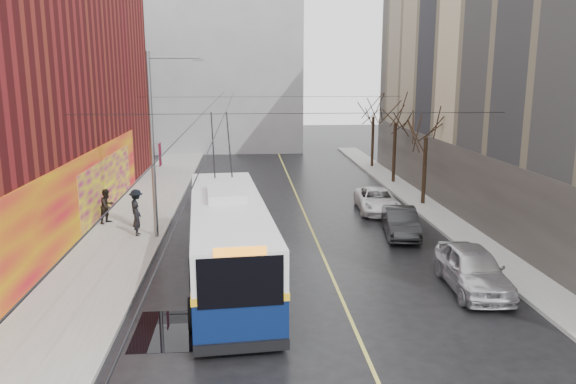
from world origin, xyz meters
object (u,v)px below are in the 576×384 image
tree_near (427,125)px  pedestrian_b (107,206)px  parked_car_a (473,269)px  pedestrian_c (136,207)px  following_car (209,194)px  pedestrian_a (137,219)px  tree_far (374,107)px  trolleybus (228,238)px  parked_car_b (401,222)px  streetlight_pole (155,141)px  tree_mid (396,112)px  parked_car_c (377,200)px

tree_near → pedestrian_b: tree_near is taller
parked_car_a → pedestrian_c: (-14.18, 9.74, 0.28)m
following_car → pedestrian_a: (-3.17, -6.21, 0.18)m
tree_far → trolleybus: bearing=-114.2°
trolleybus → parked_car_b: bearing=28.2°
pedestrian_c → trolleybus: bearing=-167.4°
parked_car_a → tree_far: bearing=88.2°
tree_far → pedestrian_a: tree_far is taller
streetlight_pole → tree_mid: bearing=40.7°
following_car → pedestrian_a: 6.98m
tree_near → following_car: size_ratio=1.35×
streetlight_pole → parked_car_a: size_ratio=1.86×
tree_far → pedestrian_c: (-16.63, -17.82, -4.03)m
pedestrian_c → following_car: bearing=-58.9°
parked_car_a → parked_car_b: parked_car_a is taller
tree_near → pedestrian_b: bearing=-170.0°
parked_car_c → following_car: size_ratio=1.03×
pedestrian_c → parked_car_b: bearing=-120.3°
tree_far → following_car: size_ratio=1.39×
tree_near → tree_mid: bearing=90.0°
tree_mid → parked_car_a: 21.17m
parked_car_b → parked_car_c: size_ratio=0.89×
pedestrian_c → streetlight_pole: bearing=-165.2°
parked_car_a → pedestrian_a: size_ratio=2.89×
trolleybus → parked_car_a: bearing=-15.4°
tree_near → following_car: tree_near is taller
trolleybus → pedestrian_a: 7.69m
trolleybus → parked_car_c: 13.50m
parked_car_c → parked_car_b: bearing=-86.0°
parked_car_a → parked_car_c: size_ratio=1.00×
streetlight_pole → trolleybus: 7.48m
following_car → pedestrian_a: size_ratio=2.81×
parked_car_c → pedestrian_c: size_ratio=2.53×
following_car → pedestrian_b: pedestrian_b is taller
parked_car_b → pedestrian_c: 13.68m
pedestrian_a → pedestrian_c: size_ratio=0.87×
streetlight_pole → parked_car_c: 13.49m
streetlight_pole → pedestrian_a: 4.03m
tree_far → pedestrian_b: (-18.27, -17.23, -4.07)m
streetlight_pole → tree_mid: 19.96m
pedestrian_c → tree_far: bearing=-62.5°
parked_car_a → pedestrian_a: pedestrian_a is taller
tree_far → pedestrian_b: tree_far is taller
parked_car_b → pedestrian_c: bearing=177.0°
trolleybus → pedestrian_c: bearing=117.5°
streetlight_pole → parked_car_a: (12.69, -7.56, -4.02)m
trolleybus → tree_mid: bearing=53.7°
tree_far → following_car: 19.30m
pedestrian_b → pedestrian_c: (1.64, -0.58, 0.04)m
tree_near → trolleybus: (-11.62, -11.81, -3.26)m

